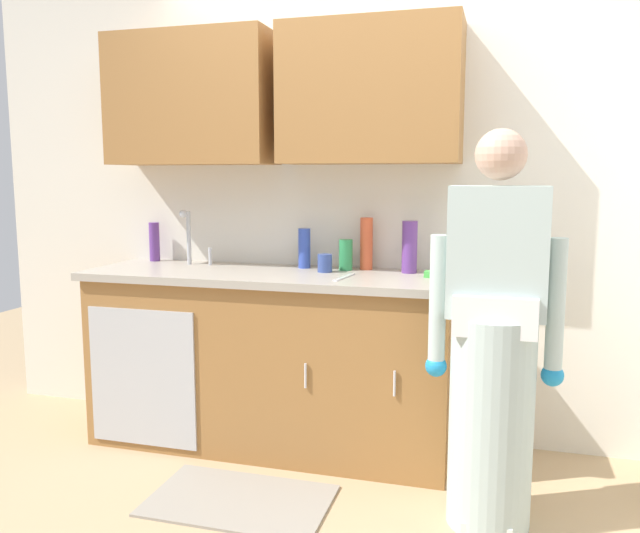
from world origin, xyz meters
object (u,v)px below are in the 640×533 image
at_px(sink, 184,270).
at_px(sponge, 436,274).
at_px(bottle_water_tall, 410,247).
at_px(bottle_dish_liquid, 366,244).
at_px(bottle_water_short, 154,242).
at_px(bottle_cleaner_spray, 304,248).
at_px(cup_by_sink, 325,263).
at_px(knife_on_counter, 344,277).
at_px(bottle_soap, 346,255).
at_px(person_at_sink, 493,362).

xyz_separation_m(sink, sponge, (1.36, 0.04, 0.03)).
height_order(bottle_water_tall, bottle_dish_liquid, bottle_dish_liquid).
height_order(sink, bottle_dish_liquid, sink).
bearing_deg(bottle_water_short, bottle_cleaner_spray, -2.48).
bearing_deg(cup_by_sink, bottle_cleaner_spray, 141.95).
relative_size(bottle_water_tall, bottle_cleaner_spray, 1.25).
xyz_separation_m(knife_on_counter, sponge, (0.43, 0.14, 0.01)).
height_order(bottle_soap, knife_on_counter, bottle_soap).
bearing_deg(bottle_water_short, bottle_soap, -2.78).
height_order(person_at_sink, cup_by_sink, person_at_sink).
xyz_separation_m(bottle_soap, bottle_water_tall, (0.34, -0.01, 0.05)).
height_order(bottle_water_short, cup_by_sink, bottle_water_short).
relative_size(knife_on_counter, sponge, 2.18).
bearing_deg(knife_on_counter, bottle_cleaner_spray, 53.99).
xyz_separation_m(sink, person_at_sink, (1.66, -0.53, -0.23)).
distance_m(sink, sponge, 1.36).
xyz_separation_m(person_at_sink, bottle_water_tall, (-0.44, 0.69, 0.38)).
xyz_separation_m(person_at_sink, bottle_cleaner_spray, (-1.02, 0.71, 0.36)).
relative_size(bottle_soap, sponge, 1.49).
bearing_deg(cup_by_sink, bottle_water_tall, 12.32).
distance_m(sink, cup_by_sink, 0.79).
bearing_deg(bottle_cleaner_spray, bottle_dish_liquid, 6.32).
bearing_deg(cup_by_sink, bottle_soap, 48.57).
xyz_separation_m(bottle_water_short, knife_on_counter, (1.23, -0.32, -0.11)).
bearing_deg(bottle_water_short, cup_by_sink, -8.20).
bearing_deg(sponge, bottle_water_short, 173.87).
bearing_deg(person_at_sink, bottle_soap, 138.59).
distance_m(person_at_sink, sponge, 0.69).
distance_m(bottle_soap, bottle_dish_liquid, 0.13).
relative_size(sink, bottle_dish_liquid, 1.80).
bearing_deg(person_at_sink, sponge, 117.37).
bearing_deg(cup_by_sink, bottle_dish_liquid, 39.10).
relative_size(bottle_soap, bottle_dish_liquid, 0.59).
distance_m(sink, knife_on_counter, 0.93).
xyz_separation_m(bottle_soap, cup_by_sink, (-0.09, -0.10, -0.04)).
xyz_separation_m(bottle_cleaner_spray, sponge, (0.72, -0.14, -0.09)).
xyz_separation_m(sink, bottle_water_short, (-0.30, 0.22, 0.13)).
bearing_deg(bottle_water_tall, person_at_sink, -57.09).
bearing_deg(bottle_cleaner_spray, cup_by_sink, -38.05).
distance_m(person_at_sink, bottle_water_tall, 0.90).
xyz_separation_m(sink, bottle_dish_liquid, (0.97, 0.22, 0.15)).
bearing_deg(person_at_sink, bottle_dish_liquid, 132.53).
relative_size(sink, sponge, 4.55).
xyz_separation_m(bottle_water_tall, bottle_dish_liquid, (-0.24, 0.06, 0.00)).
relative_size(bottle_cleaner_spray, knife_on_counter, 0.90).
height_order(bottle_water_tall, cup_by_sink, bottle_water_tall).
bearing_deg(cup_by_sink, sponge, -2.18).
bearing_deg(sink, bottle_dish_liquid, 12.53).
distance_m(person_at_sink, bottle_dish_liquid, 1.08).
height_order(bottle_dish_liquid, sponge, bottle_dish_liquid).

